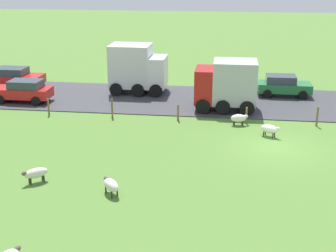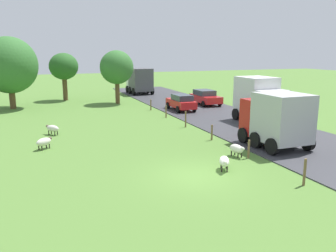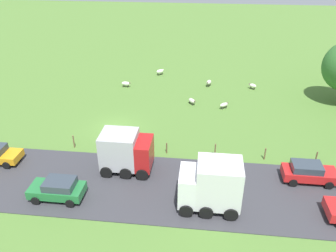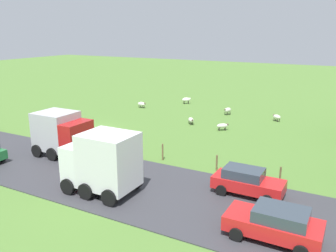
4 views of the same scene
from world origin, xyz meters
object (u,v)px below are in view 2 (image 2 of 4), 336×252
Objects in this scene: tree_1 at (64,67)px; car_0 at (181,102)px; tree_0 at (117,68)px; tree_3 at (9,65)px; truck_0 at (277,118)px; sheep_6 at (224,161)px; truck_2 at (259,99)px; sheep_0 at (53,128)px; car_3 at (205,97)px; sheep_4 at (44,142)px; sheep_2 at (237,149)px; truck_1 at (140,80)px.

car_0 is (10.03, -11.95, -3.10)m from tree_1.
tree_0 reaches higher than car_0.
tree_3 is 27.04m from truck_0.
truck_2 is at bearing 47.22° from sheep_6.
sheep_6 is 0.16× the size of tree_3.
truck_0 is at bearing -33.60° from sheep_0.
tree_3 is at bearing 103.11° from sheep_0.
truck_2 is 10.11m from car_3.
sheep_6 is at bearing -41.50° from sheep_4.
car_0 is (4.77, -7.09, -3.14)m from tree_0.
sheep_0 reaches higher than sheep_4.
car_3 reaches higher than sheep_6.
sheep_4 is at bearing 138.50° from sheep_6.
car_3 is (8.93, 19.47, 0.42)m from sheep_6.
tree_0 is (7.74, 13.17, 3.54)m from sheep_0.
tree_0 is 1.37× the size of car_3.
sheep_0 is at bearing 135.45° from sheep_2.
sheep_6 is at bearing -106.37° from car_0.
sheep_2 is at bearing -96.30° from truck_1.
truck_1 reaches higher than truck_0.
car_3 is (19.59, -4.94, -3.53)m from tree_3.
tree_1 reaches higher than sheep_6.
sheep_0 is 13.91m from car_0.
tree_0 is at bearing -1.71° from tree_3.
tree_3 is at bearing -155.10° from truck_1.
tree_3 is 1.59× the size of truck_1.
sheep_6 is (8.21, -7.26, 0.01)m from sheep_4.
tree_0 reaches higher than sheep_2.
car_3 is (7.12, 17.73, 0.42)m from sheep_2.
sheep_2 is at bearing -85.94° from tree_0.
truck_2 is (3.65, 6.86, 0.14)m from truck_0.
truck_0 is 0.99× the size of car_0.
car_3 is at bearing 65.35° from sheep_6.
car_0 is at bearing -90.51° from truck_1.
car_0 reaches higher than sheep_6.
tree_0 is at bearing -42.68° from tree_1.
tree_3 reaches higher than truck_1.
car_0 is 0.94× the size of car_3.
sheep_2 is 0.96× the size of sheep_6.
tree_0 is 10.34m from car_3.
sheep_2 is 15.59m from car_0.
truck_1 is (12.64, 20.82, 1.42)m from sheep_0.
truck_1 is at bearing 89.88° from truck_0.
sheep_2 and sheep_6 have the same top height.
tree_3 is 24.62m from truck_2.
sheep_6 reaches higher than sheep_4.
car_3 is at bearing 77.09° from truck_0.
tree_1 is at bearing 137.32° from tree_0.
sheep_0 is 15.68m from tree_0.
sheep_6 is 0.20× the size of tree_0.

